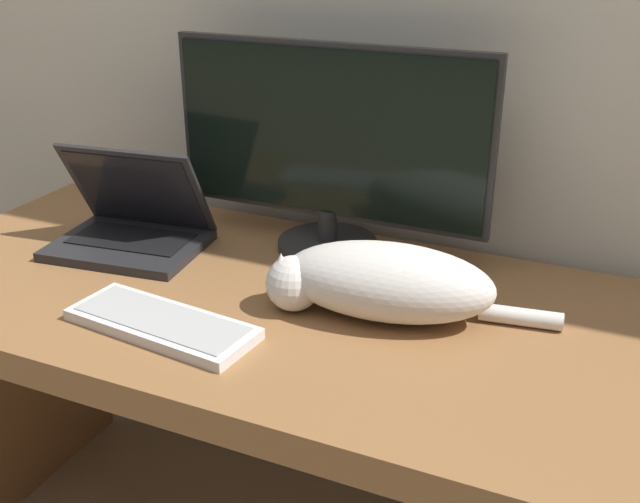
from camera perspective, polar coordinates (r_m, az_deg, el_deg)
desk at (r=1.52m, az=-5.37°, el=-8.17°), size 1.47×0.72×0.74m
monitor at (r=1.54m, az=0.63°, el=7.91°), size 0.68×0.21×0.44m
laptop at (r=1.66m, az=-14.18°, el=1.81°), size 0.33×0.27×0.22m
external_keyboard at (r=1.33m, az=-11.96°, el=-5.39°), size 0.36×0.16×0.02m
cat at (r=1.32m, az=4.66°, el=-2.19°), size 0.51×0.23×0.13m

